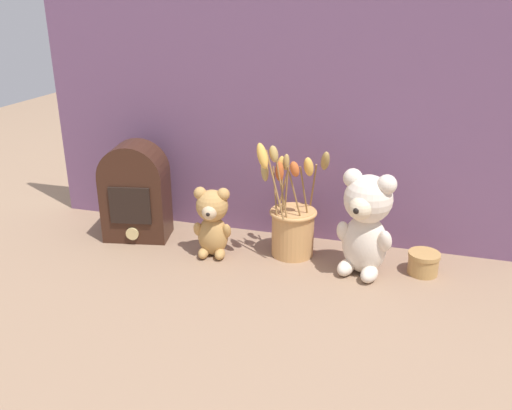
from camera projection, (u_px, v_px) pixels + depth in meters
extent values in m
plane|color=#8E7056|center=(254.00, 257.00, 1.40)|extent=(4.00, 4.00, 0.00)
cube|color=#704C70|center=(272.00, 108.00, 1.42)|extent=(1.30, 0.02, 0.71)
ellipsoid|color=beige|center=(364.00, 245.00, 1.30)|extent=(0.13, 0.12, 0.15)
sphere|color=beige|center=(368.00, 199.00, 1.26)|extent=(0.11, 0.11, 0.11)
sphere|color=beige|center=(361.00, 208.00, 1.22)|extent=(0.06, 0.06, 0.06)
sphere|color=black|center=(356.00, 211.00, 1.21)|extent=(0.02, 0.02, 0.02)
sphere|color=beige|center=(387.00, 185.00, 1.22)|extent=(0.05, 0.05, 0.05)
sphere|color=beige|center=(353.00, 178.00, 1.26)|extent=(0.05, 0.05, 0.05)
ellipsoid|color=beige|center=(385.00, 241.00, 1.25)|extent=(0.05, 0.06, 0.07)
ellipsoid|color=beige|center=(344.00, 231.00, 1.31)|extent=(0.05, 0.06, 0.07)
ellipsoid|color=beige|center=(369.00, 274.00, 1.28)|extent=(0.05, 0.07, 0.04)
ellipsoid|color=beige|center=(346.00, 268.00, 1.31)|extent=(0.05, 0.07, 0.04)
ellipsoid|color=tan|center=(213.00, 236.00, 1.40)|extent=(0.09, 0.08, 0.11)
sphere|color=tan|center=(212.00, 206.00, 1.37)|extent=(0.08, 0.08, 0.08)
sphere|color=#D1B289|center=(210.00, 212.00, 1.34)|extent=(0.04, 0.04, 0.04)
sphere|color=black|center=(208.00, 214.00, 1.32)|extent=(0.01, 0.01, 0.01)
sphere|color=tan|center=(223.00, 194.00, 1.35)|extent=(0.03, 0.03, 0.03)
sphere|color=tan|center=(200.00, 193.00, 1.36)|extent=(0.03, 0.03, 0.03)
ellipsoid|color=tan|center=(227.00, 231.00, 1.38)|extent=(0.03, 0.04, 0.05)
ellipsoid|color=tan|center=(198.00, 229.00, 1.39)|extent=(0.03, 0.04, 0.05)
ellipsoid|color=tan|center=(220.00, 254.00, 1.39)|extent=(0.03, 0.05, 0.03)
ellipsoid|color=tan|center=(203.00, 253.00, 1.39)|extent=(0.03, 0.05, 0.03)
cylinder|color=tan|center=(293.00, 232.00, 1.40)|extent=(0.11, 0.11, 0.12)
torus|color=tan|center=(293.00, 212.00, 1.38)|extent=(0.12, 0.12, 0.01)
cylinder|color=olive|center=(284.00, 186.00, 1.38)|extent=(0.02, 0.03, 0.11)
ellipsoid|color=gold|center=(280.00, 164.00, 1.37)|extent=(0.03, 0.03, 0.05)
cylinder|color=olive|center=(282.00, 191.00, 1.35)|extent=(0.01, 0.02, 0.11)
ellipsoid|color=#C65B28|center=(280.00, 171.00, 1.33)|extent=(0.03, 0.04, 0.05)
cylinder|color=olive|center=(281.00, 184.00, 1.32)|extent=(0.05, 0.03, 0.16)
ellipsoid|color=tan|center=(274.00, 154.00, 1.27)|extent=(0.04, 0.03, 0.04)
cylinder|color=olive|center=(313.00, 186.00, 1.35)|extent=(0.03, 0.06, 0.13)
ellipsoid|color=tan|center=(325.00, 161.00, 1.33)|extent=(0.04, 0.05, 0.06)
cylinder|color=olive|center=(275.00, 190.00, 1.35)|extent=(0.03, 0.05, 0.11)
ellipsoid|color=tan|center=(265.00, 170.00, 1.32)|extent=(0.03, 0.05, 0.06)
cylinder|color=olive|center=(294.00, 192.00, 1.31)|extent=(0.04, 0.01, 0.13)
ellipsoid|color=#C65B28|center=(295.00, 169.00, 1.28)|extent=(0.03, 0.03, 0.04)
cylinder|color=olive|center=(287.00, 185.00, 1.37)|extent=(0.01, 0.01, 0.12)
ellipsoid|color=tan|center=(286.00, 162.00, 1.35)|extent=(0.02, 0.03, 0.04)
cylinder|color=olive|center=(275.00, 185.00, 1.31)|extent=(0.06, 0.05, 0.16)
ellipsoid|color=gold|center=(262.00, 156.00, 1.26)|extent=(0.05, 0.05, 0.07)
cylinder|color=olive|center=(304.00, 190.00, 1.32)|extent=(0.02, 0.03, 0.13)
ellipsoid|color=gold|center=(309.00, 167.00, 1.29)|extent=(0.04, 0.04, 0.05)
cube|color=#381E14|center=(137.00, 206.00, 1.49)|extent=(0.19, 0.14, 0.18)
cylinder|color=#381E14|center=(134.00, 174.00, 1.45)|extent=(0.19, 0.14, 0.17)
cube|color=black|center=(130.00, 206.00, 1.43)|extent=(0.11, 0.03, 0.10)
cylinder|color=#D6BC7A|center=(132.00, 234.00, 1.46)|extent=(0.03, 0.01, 0.03)
cylinder|color=tan|center=(423.00, 265.00, 1.31)|extent=(0.07, 0.07, 0.05)
cylinder|color=tan|center=(424.00, 255.00, 1.30)|extent=(0.08, 0.08, 0.01)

